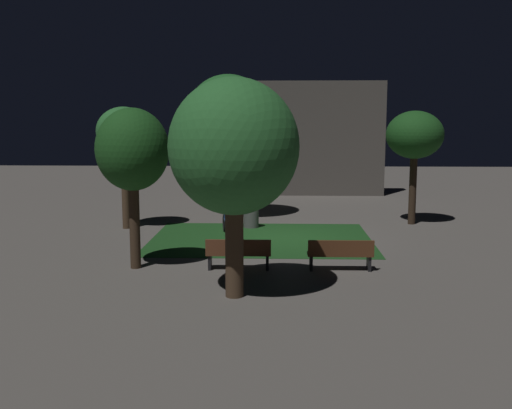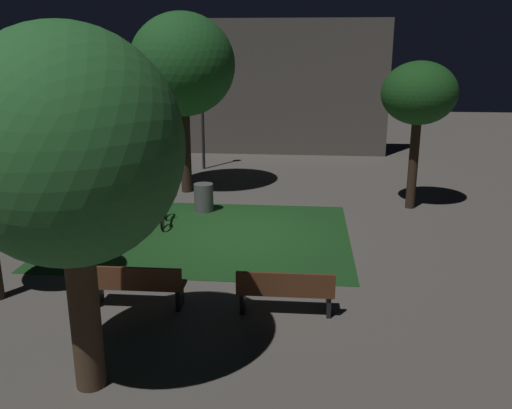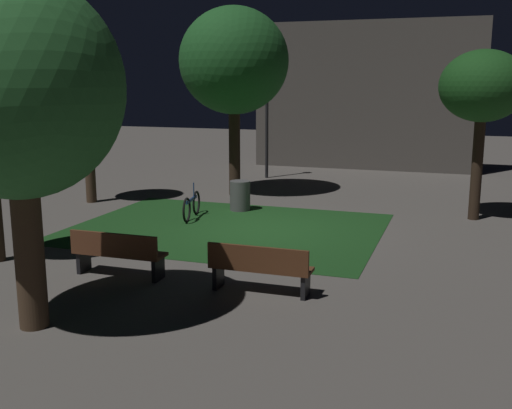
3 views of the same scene
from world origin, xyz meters
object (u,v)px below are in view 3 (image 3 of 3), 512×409
Objects in this scene: tree_left_canopy at (85,83)px; bicycle at (192,206)px; tree_right_canopy at (483,88)px; tree_near_wall at (234,62)px; bench_path_side at (260,267)px; lamp_post_near_wall at (267,103)px; tree_back_right at (17,90)px; bench_by_lamp at (117,252)px; trash_bin at (240,196)px.

bicycle is at bearing -15.12° from tree_left_canopy.
tree_right_canopy is at bearing 18.02° from bicycle.
tree_left_canopy is (-3.69, -2.60, -0.65)m from tree_near_wall.
lamp_post_near_wall is (-3.85, 12.31, 2.33)m from bench_path_side.
tree_right_canopy is at bearing -33.79° from lamp_post_near_wall.
bench_path_side is 4.77m from tree_back_right.
tree_near_wall reaches higher than bicycle.
tree_near_wall is at bearing 95.17° from tree_back_right.
tree_back_right is at bearing -122.82° from tree_right_canopy.
tree_left_canopy reaches higher than lamp_post_near_wall.
bench_by_lamp is 9.46m from tree_near_wall.
tree_near_wall reaches higher than trash_bin.
tree_left_canopy is (-7.45, 6.04, 3.10)m from bench_path_side.
lamp_post_near_wall is (-1.04, 12.31, 2.33)m from bench_by_lamp.
bicycle is at bearing 99.05° from bench_by_lamp.
tree_near_wall is at bearing 96.23° from bench_by_lamp.
trash_bin is 1.63m from bicycle.
tree_back_right is 9.72m from tree_left_canopy.
trash_bin is (-6.30, -0.97, -3.03)m from tree_right_canopy.
tree_back_right reaches higher than lamp_post_near_wall.
bench_path_side is 10.08m from tree_left_canopy.
tree_left_canopy is (-11.02, -1.30, 0.13)m from tree_right_canopy.
bench_by_lamp is 0.31× the size of tree_near_wall.
tree_near_wall is 3.61× the size of bicycle.
tree_near_wall is 1.33× the size of tree_right_canopy.
bench_path_side is at bearing -66.52° from tree_near_wall.
bench_path_side is at bearing -115.96° from tree_right_canopy.
tree_left_canopy is at bearing -173.28° from tree_right_canopy.
tree_back_right reaches higher than bench_path_side.
tree_right_canopy reaches higher than bench_by_lamp.
lamp_post_near_wall reaches higher than bench_by_lamp.
tree_right_canopy is at bearing -10.05° from tree_near_wall.
bench_by_lamp is 2.12× the size of trash_bin.
tree_back_right is 3.13× the size of bicycle.
tree_near_wall is 5.32m from bicycle.
tree_back_right is at bearing -88.56° from bench_by_lamp.
bicycle is at bearing -161.98° from tree_right_canopy.
tree_left_canopy reaches higher than bench_path_side.
tree_right_canopy is 7.06m from trash_bin.
tree_right_canopy is at bearing 64.04° from bench_path_side.
bench_by_lamp is at bearing -90.73° from trash_bin.
tree_back_right is 8.15m from bicycle.
tree_right_canopy is at bearing 57.18° from tree_back_right.
bench_by_lamp is 1.10× the size of bicycle.
bicycle reaches higher than trash_bin.
tree_near_wall reaches higher than tree_back_right.
tree_near_wall is 6.94× the size of trash_bin.
tree_left_canopy reaches higher than bicycle.
tree_back_right is 14.83m from lamp_post_near_wall.
tree_right_canopy reaches higher than bicycle.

